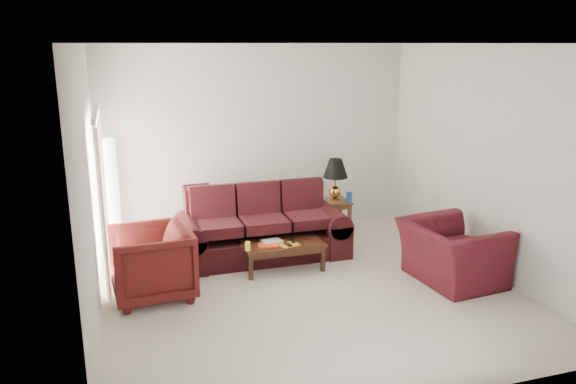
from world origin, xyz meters
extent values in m
plane|color=beige|center=(0.00, 0.00, 0.00)|extent=(5.00, 5.00, 0.00)
cube|color=silver|center=(-2.42, 1.30, 1.08)|extent=(0.10, 2.00, 2.16)
cube|color=black|center=(-1.07, 2.11, 0.74)|extent=(0.41, 0.22, 0.41)
cube|color=#B1B1B6|center=(0.92, 1.86, 0.60)|extent=(0.13, 0.08, 0.12)
cylinder|color=#194BA5|center=(1.34, 1.85, 0.61)|extent=(0.12, 0.12, 0.15)
cube|color=silver|center=(0.95, 2.13, 0.61)|extent=(0.15, 0.17, 0.05)
imported|color=#43100F|center=(-1.88, 0.34, 0.44)|extent=(1.02, 1.00, 0.88)
imported|color=#3F0E15|center=(1.85, -0.32, 0.39)|extent=(1.15, 1.29, 0.78)
cube|color=#C13813|center=(-0.35, 0.65, 0.39)|extent=(0.28, 0.23, 0.01)
cube|color=white|center=(-0.25, 0.79, 0.39)|extent=(0.29, 0.24, 0.02)
cube|color=orange|center=(-0.07, 0.58, 0.39)|extent=(0.29, 0.24, 0.01)
cube|color=black|center=(-0.10, 0.56, 0.41)|extent=(0.09, 0.17, 0.02)
cube|color=black|center=(0.02, 0.68, 0.41)|extent=(0.07, 0.17, 0.02)
cylinder|color=yellow|center=(-0.64, 0.55, 0.44)|extent=(0.08, 0.08, 0.12)
camera|label=1|loc=(-2.18, -6.19, 2.99)|focal=35.00mm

